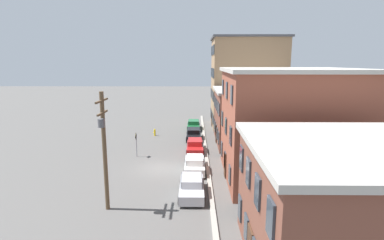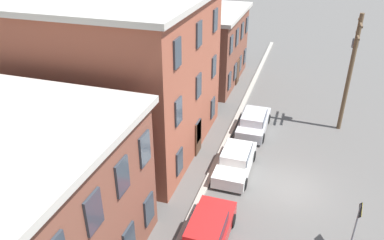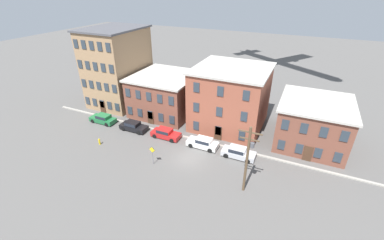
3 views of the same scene
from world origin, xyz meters
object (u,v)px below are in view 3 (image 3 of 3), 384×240
(car_red, at_px, (165,133))
(caution_sign, at_px, (152,153))
(car_white, at_px, (203,142))
(fire_hydrant, at_px, (99,141))
(car_black, at_px, (133,126))
(car_silver, at_px, (238,152))
(utility_pole, at_px, (248,157))
(car_green, at_px, (103,118))

(car_red, xyz_separation_m, caution_sign, (1.77, -6.25, 1.01))
(car_white, relative_size, fire_hydrant, 4.58)
(car_red, bearing_deg, car_black, -178.07)
(car_black, relative_size, car_silver, 1.00)
(car_black, distance_m, fire_hydrant, 5.75)
(utility_pole, bearing_deg, car_red, 155.94)
(car_black, xyz_separation_m, car_silver, (16.82, -0.05, 0.00))
(car_white, height_order, fire_hydrant, car_white)
(car_silver, relative_size, utility_pole, 0.54)
(car_silver, relative_size, caution_sign, 1.65)
(car_black, bearing_deg, caution_sign, -39.26)
(car_white, relative_size, caution_sign, 1.65)
(car_green, height_order, car_white, same)
(car_black, distance_m, car_white, 11.72)
(car_green, bearing_deg, caution_sign, -24.16)
(car_black, xyz_separation_m, fire_hydrant, (-2.00, -5.38, -0.27))
(car_red, xyz_separation_m, car_white, (6.07, -0.03, 0.00))
(car_green, relative_size, car_silver, 1.00)
(caution_sign, bearing_deg, car_red, 105.81)
(car_red, bearing_deg, car_silver, -1.21)
(car_red, height_order, car_silver, same)
(car_black, relative_size, fire_hydrant, 4.58)
(caution_sign, xyz_separation_m, fire_hydrant, (-9.42, 0.68, -1.28))
(car_green, distance_m, utility_pole, 26.09)
(car_black, height_order, fire_hydrant, car_black)
(caution_sign, distance_m, fire_hydrant, 9.53)
(caution_sign, height_order, utility_pole, utility_pole)
(car_silver, height_order, fire_hydrant, car_silver)
(car_red, xyz_separation_m, car_silver, (11.17, -0.24, 0.00))
(caution_sign, bearing_deg, utility_pole, 1.17)
(car_red, height_order, car_white, same)
(caution_sign, relative_size, utility_pole, 0.33)
(car_silver, xyz_separation_m, caution_sign, (-9.40, -6.02, 1.01))
(utility_pole, relative_size, fire_hydrant, 8.47)
(caution_sign, distance_m, utility_pole, 12.04)
(car_white, distance_m, fire_hydrant, 14.80)
(car_green, distance_m, fire_hydrant, 6.70)
(car_green, bearing_deg, car_white, 0.63)
(car_silver, relative_size, fire_hydrant, 4.58)
(car_black, bearing_deg, car_silver, -0.16)
(utility_pole, bearing_deg, car_black, 163.06)
(car_black, distance_m, car_red, 5.65)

